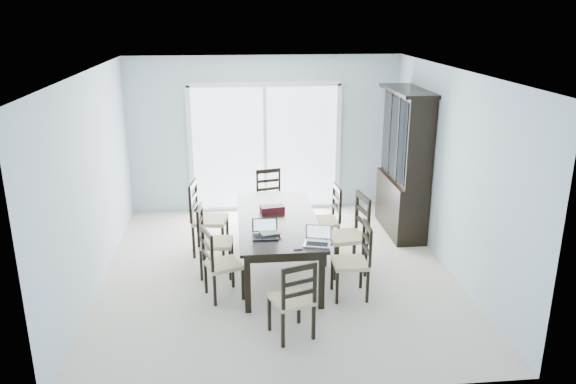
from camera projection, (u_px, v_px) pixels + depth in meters
name	position (u px, v px, depth m)	size (l,w,h in m)	color
floor	(278.00, 271.00, 7.40)	(5.00, 5.00, 0.00)	beige
ceiling	(276.00, 71.00, 6.60)	(5.00, 5.00, 0.00)	white
back_wall	(265.00, 135.00, 9.36)	(4.50, 0.02, 2.60)	#ABC0CD
wall_left	(92.00, 182.00, 6.78)	(0.02, 5.00, 2.60)	#ABC0CD
wall_right	(451.00, 172.00, 7.21)	(0.02, 5.00, 2.60)	#ABC0CD
balcony	(263.00, 193.00, 10.73)	(4.50, 2.00, 0.10)	gray
railing	(259.00, 150.00, 11.49)	(4.50, 0.06, 1.10)	#99999E
dining_table	(277.00, 224.00, 7.19)	(1.00, 2.20, 0.75)	black
china_hutch	(404.00, 164.00, 8.44)	(0.50, 1.38, 2.20)	black
sliding_door	(265.00, 147.00, 9.41)	(2.52, 0.05, 2.18)	silver
chair_left_near	(216.00, 256.00, 6.56)	(0.50, 0.49, 1.02)	black
chair_left_mid	(209.00, 233.00, 7.16)	(0.45, 0.44, 1.08)	black
chair_left_far	(202.00, 210.00, 7.79)	(0.52, 0.51, 1.20)	black
chair_right_near	(358.00, 253.00, 6.61)	(0.41, 0.40, 1.06)	black
chair_right_mid	(354.00, 225.00, 7.23)	(0.53, 0.52, 1.21)	black
chair_right_far	(329.00, 212.00, 7.86)	(0.46, 0.45, 1.11)	black
chair_end_near	(295.00, 292.00, 5.72)	(0.50, 0.50, 1.03)	black
chair_end_far	(270.00, 193.00, 8.74)	(0.49, 0.50, 1.08)	black
laptop_dark	(265.00, 234.00, 6.54)	(0.30, 0.21, 0.21)	black
laptop_silver	(317.00, 241.00, 6.34)	(0.35, 0.28, 0.21)	silver
book_stack	(270.00, 233.00, 6.64)	(0.28, 0.25, 0.04)	maroon
cell_phone	(298.00, 249.00, 6.23)	(0.10, 0.04, 0.01)	black
game_box	(272.00, 209.00, 7.39)	(0.31, 0.16, 0.08)	#50101D
hot_tub	(219.00, 168.00, 10.51)	(1.84, 1.66, 0.93)	brown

